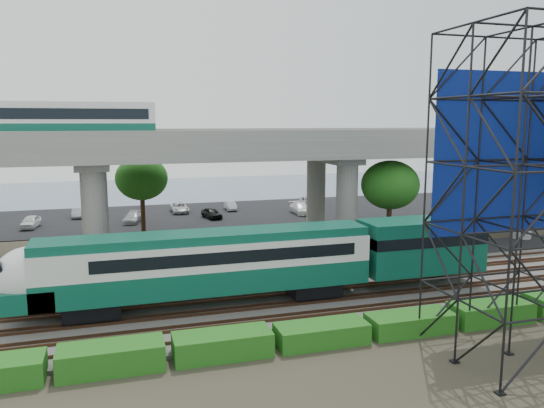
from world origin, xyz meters
name	(u,v)px	position (x,y,z in m)	size (l,w,h in m)	color
ground	(277,316)	(0.00, 0.00, 0.00)	(140.00, 140.00, 0.00)	#474233
ballast_bed	(267,303)	(0.00, 2.00, 0.10)	(90.00, 12.00, 0.20)	slate
service_road	(236,267)	(0.00, 10.50, 0.04)	(90.00, 5.00, 0.08)	black
parking_lot	(191,215)	(0.00, 34.00, 0.04)	(90.00, 18.00, 0.08)	black
harbor_water	(171,192)	(0.00, 56.00, 0.01)	(140.00, 40.00, 0.03)	slate
rail_tracks	(267,300)	(0.00, 2.00, 0.28)	(90.00, 9.52, 0.16)	#472D1E
commuter_train	(244,260)	(-1.38, 2.00, 2.88)	(29.30, 3.06, 4.30)	black
overpass	(210,155)	(-0.82, 16.00, 8.21)	(80.00, 12.00, 12.40)	#9E9B93
hedge_strip	(322,333)	(1.01, -4.30, 0.56)	(34.60, 1.80, 1.20)	#145915
trees	(164,188)	(-4.67, 16.17, 5.57)	(40.94, 16.94, 7.69)	#382314
suv	(106,268)	(-9.33, 10.26, 0.82)	(2.45, 5.31, 1.48)	black
parked_cars	(206,210)	(1.68, 33.41, 0.67)	(34.77, 9.49, 1.28)	silver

